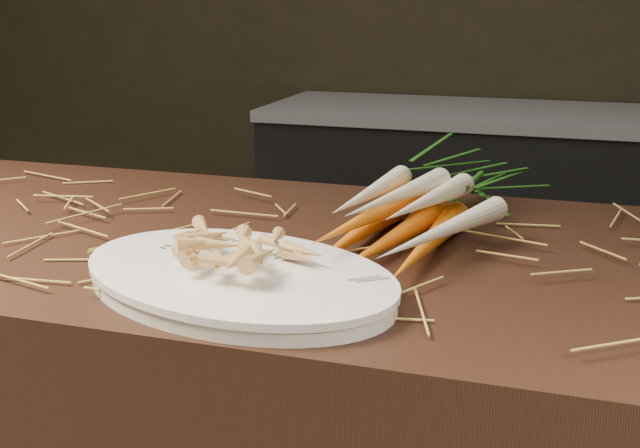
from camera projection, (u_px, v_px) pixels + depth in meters
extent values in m
cube|color=black|center=(516.00, 230.00, 2.92)|extent=(1.80, 0.60, 0.80)
cube|color=#99999E|center=(524.00, 116.00, 2.81)|extent=(1.82, 0.62, 0.04)
cone|color=orange|center=(359.00, 233.00, 1.09)|extent=(0.08, 0.31, 0.04)
cone|color=orange|center=(392.00, 239.00, 1.06)|extent=(0.11, 0.31, 0.04)
cone|color=orange|center=(428.00, 244.00, 1.04)|extent=(0.07, 0.31, 0.04)
cone|color=orange|center=(373.00, 215.00, 1.06)|extent=(0.12, 0.31, 0.04)
cone|color=beige|center=(371.00, 193.00, 1.08)|extent=(0.06, 0.29, 0.05)
cone|color=beige|center=(398.00, 195.00, 1.04)|extent=(0.10, 0.29, 0.04)
cone|color=beige|center=(428.00, 200.00, 1.04)|extent=(0.08, 0.29, 0.05)
cone|color=beige|center=(442.00, 231.00, 1.00)|extent=(0.14, 0.28, 0.03)
ellipsoid|color=#206314|center=(462.00, 175.00, 1.28)|extent=(0.24, 0.30, 0.10)
cube|color=silver|center=(329.00, 303.00, 0.83)|extent=(0.13, 0.10, 0.00)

